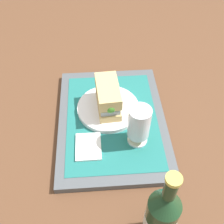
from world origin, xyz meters
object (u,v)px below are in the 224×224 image
at_px(plate, 108,108).
at_px(beer_bottle, 161,218).
at_px(sandwich, 108,97).
at_px(beer_glass, 139,124).

height_order(plate, beer_bottle, beer_bottle).
relative_size(sandwich, beer_glass, 1.09).
xyz_separation_m(beer_glass, beer_bottle, (0.25, 0.01, 0.01)).
distance_m(plate, sandwich, 0.05).
bearing_deg(beer_glass, sandwich, -148.01).
xyz_separation_m(plate, beer_glass, (0.12, 0.07, 0.06)).
relative_size(plate, beer_glass, 1.52).
bearing_deg(plate, beer_glass, 31.35).
xyz_separation_m(sandwich, beer_glass, (0.12, 0.07, 0.01)).
height_order(sandwich, beer_bottle, beer_bottle).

